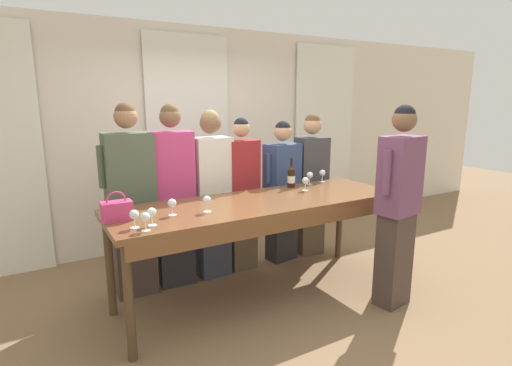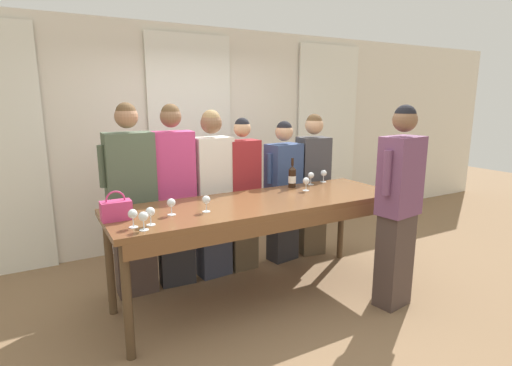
{
  "view_description": "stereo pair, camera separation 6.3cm",
  "coord_description": "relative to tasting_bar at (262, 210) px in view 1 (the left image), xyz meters",
  "views": [
    {
      "loc": [
        -1.85,
        -3.1,
        1.9
      ],
      "look_at": [
        0.0,
        0.09,
        1.12
      ],
      "focal_mm": 28.0,
      "sensor_mm": 36.0,
      "label": 1
    },
    {
      "loc": [
        -1.8,
        -3.13,
        1.9
      ],
      "look_at": [
        0.0,
        0.09,
        1.12
      ],
      "focal_mm": 28.0,
      "sensor_mm": 36.0,
      "label": 2
    }
  ],
  "objects": [
    {
      "name": "wine_glass_center_right",
      "position": [
        0.83,
        0.37,
        0.19
      ],
      "size": [
        0.07,
        0.07,
        0.14
      ],
      "color": "white",
      "rests_on": "tasting_bar"
    },
    {
      "name": "wine_glass_front_right",
      "position": [
        -0.87,
        -0.03,
        0.18
      ],
      "size": [
        0.07,
        0.07,
        0.14
      ],
      "color": "white",
      "rests_on": "tasting_bar"
    },
    {
      "name": "wine_glass_center_left",
      "position": [
        -1.09,
        -0.21,
        0.19
      ],
      "size": [
        0.07,
        0.07,
        0.14
      ],
      "color": "white",
      "rests_on": "tasting_bar"
    },
    {
      "name": "curtain_panel_right",
      "position": [
        2.24,
        1.83,
        0.46
      ],
      "size": [
        1.1,
        0.03,
        2.69
      ],
      "color": "white",
      "rests_on": "ground_plane"
    },
    {
      "name": "wall_back",
      "position": [
        0.0,
        1.89,
        0.52
      ],
      "size": [
        12.0,
        0.06,
        2.8
      ],
      "color": "silver",
      "rests_on": "ground_plane"
    },
    {
      "name": "handbag",
      "position": [
        -1.29,
        0.05,
        0.17
      ],
      "size": [
        0.23,
        0.13,
        0.23
      ],
      "color": "#C63870",
      "rests_on": "tasting_bar"
    },
    {
      "name": "curtain_panel_center",
      "position": [
        0.0,
        1.83,
        0.46
      ],
      "size": [
        1.1,
        0.03,
        2.69
      ],
      "color": "white",
      "rests_on": "ground_plane"
    },
    {
      "name": "guest_olive_jacket",
      "position": [
        -1.03,
        0.7,
        0.07
      ],
      "size": [
        0.55,
        0.27,
        1.87
      ],
      "color": "#473833",
      "rests_on": "ground_plane"
    },
    {
      "name": "guest_pink_top",
      "position": [
        -0.62,
        0.7,
        0.08
      ],
      "size": [
        0.52,
        0.26,
        1.85
      ],
      "color": "#28282D",
      "rests_on": "ground_plane"
    },
    {
      "name": "tasting_bar",
      "position": [
        0.0,
        0.0,
        0.0
      ],
      "size": [
        2.79,
        0.88,
        0.97
      ],
      "color": "brown",
      "rests_on": "ground_plane"
    },
    {
      "name": "wine_bottle",
      "position": [
        0.58,
        0.35,
        0.2
      ],
      "size": [
        0.08,
        0.08,
        0.32
      ],
      "color": "black",
      "rests_on": "tasting_bar"
    },
    {
      "name": "wine_glass_front_left",
      "position": [
        1.04,
        0.41,
        0.19
      ],
      "size": [
        0.07,
        0.07,
        0.14
      ],
      "color": "white",
      "rests_on": "tasting_bar"
    },
    {
      "name": "guest_beige_cap",
      "position": [
        1.12,
        0.7,
        0.01
      ],
      "size": [
        0.47,
        0.33,
        1.73
      ],
      "color": "brown",
      "rests_on": "ground_plane"
    },
    {
      "name": "wine_glass_back_mid",
      "position": [
        0.61,
        0.15,
        0.18
      ],
      "size": [
        0.07,
        0.07,
        0.14
      ],
      "color": "white",
      "rests_on": "tasting_bar"
    },
    {
      "name": "guest_navy_coat",
      "position": [
        0.69,
        0.7,
        -0.04
      ],
      "size": [
        0.51,
        0.31,
        1.65
      ],
      "color": "#28282D",
      "rests_on": "ground_plane"
    },
    {
      "name": "guest_striped_shirt",
      "position": [
        0.16,
        0.7,
        -0.0
      ],
      "size": [
        0.47,
        0.24,
        1.7
      ],
      "color": "brown",
      "rests_on": "ground_plane"
    },
    {
      "name": "wine_glass_front_mid",
      "position": [
        -0.59,
        -0.08,
        0.18
      ],
      "size": [
        0.07,
        0.07,
        0.14
      ],
      "color": "white",
      "rests_on": "tasting_bar"
    },
    {
      "name": "guest_cream_sweater",
      "position": [
        -0.2,
        0.7,
        0.05
      ],
      "size": [
        0.52,
        0.28,
        1.79
      ],
      "color": "#383D51",
      "rests_on": "ground_plane"
    },
    {
      "name": "ground_plane",
      "position": [
        0.0,
        0.03,
        -0.88
      ],
      "size": [
        18.0,
        18.0,
        0.0
      ],
      "primitive_type": "plane",
      "color": "#846647"
    },
    {
      "name": "wine_glass_back_left",
      "position": [
        -1.22,
        -0.21,
        0.19
      ],
      "size": [
        0.07,
        0.07,
        0.14
      ],
      "color": "white",
      "rests_on": "tasting_bar"
    },
    {
      "name": "host_pouring",
      "position": [
        1.0,
        -0.71,
        0.08
      ],
      "size": [
        0.49,
        0.3,
        1.85
      ],
      "color": "#473833",
      "rests_on": "ground_plane"
    },
    {
      "name": "wine_glass_center_mid",
      "position": [
        -1.16,
        -0.31,
        0.19
      ],
      "size": [
        0.07,
        0.07,
        0.14
      ],
      "color": "white",
      "rests_on": "tasting_bar"
    }
  ]
}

